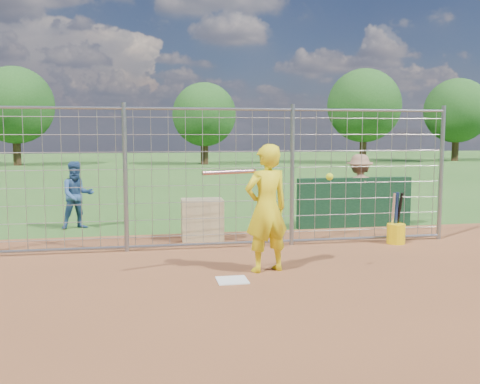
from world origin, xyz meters
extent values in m
plane|color=#2D591E|center=(0.00, 0.00, 0.00)|extent=(100.00, 100.00, 0.00)
plane|color=brown|center=(0.00, -3.00, 0.01)|extent=(18.00, 18.00, 0.00)
cube|color=silver|center=(0.00, -0.20, 0.01)|extent=(0.43, 0.43, 0.02)
cube|color=#11381E|center=(3.40, 3.60, 0.55)|extent=(2.60, 0.20, 1.10)
imported|color=yellow|center=(0.59, 0.23, 0.96)|extent=(0.79, 0.62, 1.92)
imported|color=navy|center=(-2.60, 4.52, 0.74)|extent=(0.85, 0.75, 1.47)
imported|color=#8A644B|center=(3.55, 3.69, 0.81)|extent=(1.08, 0.66, 1.61)
cube|color=tan|center=(-0.07, 2.81, 0.40)|extent=(0.82, 0.58, 0.80)
cylinder|color=silver|center=(0.01, 0.06, 1.52)|extent=(0.83, 0.35, 0.06)
sphere|color=#CBE317|center=(1.40, -0.25, 1.46)|extent=(0.10, 0.10, 0.10)
cylinder|color=yellow|center=(3.47, 1.75, 0.19)|extent=(0.34, 0.34, 0.38)
cylinder|color=silver|center=(3.42, 1.80, 0.55)|extent=(0.10, 0.21, 0.85)
cylinder|color=navy|center=(3.49, 1.80, 0.55)|extent=(0.06, 0.11, 0.85)
cylinder|color=black|center=(3.54, 1.80, 0.55)|extent=(0.09, 0.23, 0.84)
cylinder|color=gray|center=(-1.50, 2.00, 1.30)|extent=(0.08, 0.08, 2.60)
cylinder|color=gray|center=(1.50, 2.00, 1.30)|extent=(0.08, 0.08, 2.60)
cylinder|color=gray|center=(4.50, 2.00, 1.30)|extent=(0.08, 0.08, 2.60)
cylinder|color=gray|center=(0.00, 2.00, 2.50)|extent=(9.00, 0.05, 0.05)
cylinder|color=gray|center=(0.00, 2.00, 0.08)|extent=(9.00, 0.05, 0.05)
cube|color=gray|center=(0.00, 2.00, 1.25)|extent=(9.00, 0.02, 2.50)
cylinder|color=#3F2B19|center=(-9.00, 29.00, 1.26)|extent=(0.50, 0.50, 2.52)
sphere|color=#26561E|center=(-9.00, 29.00, 3.85)|extent=(4.90, 4.90, 4.90)
cylinder|color=#3F2B19|center=(3.00, 28.00, 1.08)|extent=(0.50, 0.50, 2.16)
sphere|color=#26561E|center=(3.00, 28.00, 3.30)|extent=(4.20, 4.20, 4.20)
cylinder|color=#3F2B19|center=(14.00, 27.50, 1.30)|extent=(0.50, 0.50, 2.59)
sphere|color=#26561E|center=(14.00, 27.50, 3.96)|extent=(5.04, 5.04, 5.04)
cylinder|color=#3F2B19|center=(22.00, 29.00, 1.22)|extent=(0.50, 0.50, 2.45)
sphere|color=#26561E|center=(22.00, 29.00, 3.74)|extent=(4.76, 4.76, 4.76)
camera|label=1|loc=(-1.25, -7.44, 2.08)|focal=40.00mm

